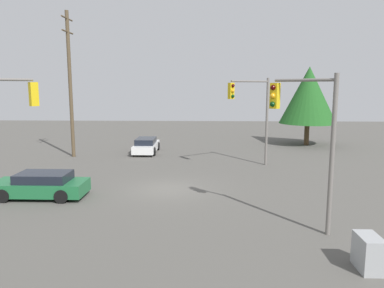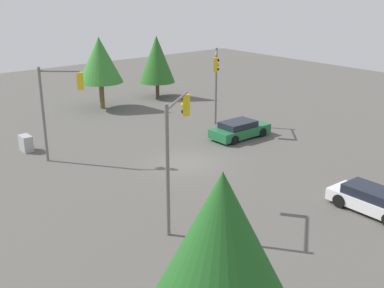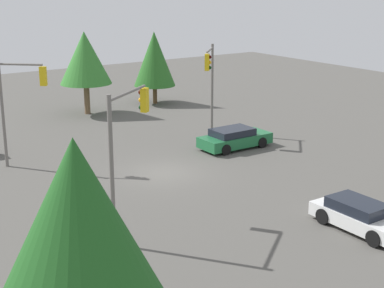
{
  "view_description": "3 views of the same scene",
  "coord_description": "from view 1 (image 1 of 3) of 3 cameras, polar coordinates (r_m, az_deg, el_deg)",
  "views": [
    {
      "loc": [
        -20.04,
        -2.02,
        5.71
      ],
      "look_at": [
        0.8,
        -1.32,
        2.43
      ],
      "focal_mm": 35.0,
      "sensor_mm": 36.0,
      "label": 1
    },
    {
      "loc": [
        22.62,
        -18.07,
        11.12
      ],
      "look_at": [
        2.6,
        -1.76,
        2.37
      ],
      "focal_mm": 45.0,
      "sensor_mm": 36.0,
      "label": 2
    },
    {
      "loc": [
        26.47,
        -16.19,
        10.46
      ],
      "look_at": [
        2.76,
        0.02,
        2.32
      ],
      "focal_mm": 55.0,
      "sensor_mm": 36.0,
      "label": 3
    }
  ],
  "objects": [
    {
      "name": "sedan_white",
      "position": [
        32.08,
        -6.99,
        -0.23
      ],
      "size": [
        4.47,
        1.87,
        1.28
      ],
      "rotation": [
        0.0,
        0.0,
        -1.57
      ],
      "color": "silver",
      "rests_on": "ground_plane"
    },
    {
      "name": "electrical_cabinet",
      "position": [
        13.3,
        25.27,
        -14.77
      ],
      "size": [
        1.1,
        0.65,
        1.1
      ],
      "primitive_type": "cube",
      "color": "#9EA0A3",
      "rests_on": "ground_plane"
    },
    {
      "name": "traffic_signal_aux",
      "position": [
        15.19,
        17.19,
        2.64
      ],
      "size": [
        1.96,
        2.21,
        6.15
      ],
      "rotation": [
        0.0,
        0.0,
        0.85
      ],
      "color": "slate",
      "rests_on": "ground_plane"
    },
    {
      "name": "traffic_signal_cross",
      "position": [
        26.09,
        9.31,
        5.62
      ],
      "size": [
        2.38,
        3.02,
        6.22
      ],
      "rotation": [
        0.0,
        0.0,
        2.22
      ],
      "color": "slate",
      "rests_on": "ground_plane"
    },
    {
      "name": "utility_pole_tall",
      "position": [
        31.22,
        -18.09,
        9.02
      ],
      "size": [
        2.2,
        0.28,
        11.36
      ],
      "color": "brown",
      "rests_on": "ground_plane"
    },
    {
      "name": "tree_left",
      "position": [
        37.35,
        17.34,
        7.11
      ],
      "size": [
        5.34,
        5.34,
        7.46
      ],
      "color": "#4C3823",
      "rests_on": "ground_plane"
    },
    {
      "name": "sedan_green",
      "position": [
        20.76,
        -22.05,
        -5.84
      ],
      "size": [
        2.06,
        4.69,
        1.3
      ],
      "color": "#1E6638",
      "rests_on": "ground_plane"
    },
    {
      "name": "ground_plane",
      "position": [
        20.93,
        -3.71,
        -6.9
      ],
      "size": [
        80.0,
        80.0,
        0.0
      ],
      "primitive_type": "plane",
      "color": "#54514C"
    }
  ]
}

